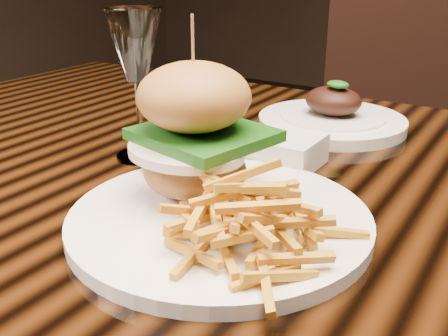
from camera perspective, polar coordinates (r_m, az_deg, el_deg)
The scene contains 7 objects.
dining_table at distance 0.70m, azimuth 7.58°, elevation -7.15°, with size 1.60×0.90×0.75m.
burger_plate at distance 0.53m, azimuth -1.01°, elevation -0.81°, with size 0.31×0.31×0.21m.
ramekin at distance 0.71m, azimuth 6.87°, elevation 1.90°, with size 0.09×0.09×0.04m, color white.
wine_glass at distance 0.71m, azimuth -9.63°, elevation 12.52°, with size 0.07×0.07×0.20m.
water_tumbler at distance 0.87m, azimuth -3.14°, elevation 7.68°, with size 0.07×0.07×0.09m, color white.
far_dish at distance 0.88m, azimuth 11.67°, elevation 5.33°, with size 0.24×0.24×0.08m.
chair_far at distance 1.55m, azimuth 18.74°, elevation 3.09°, with size 0.58×0.59×0.95m.
Camera 1 is at (0.25, -0.56, 1.01)m, focal length 42.00 mm.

